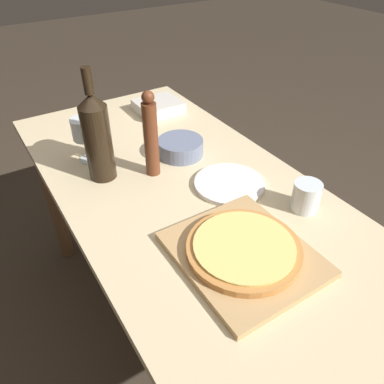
{
  "coord_description": "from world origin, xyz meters",
  "views": [
    {
      "loc": [
        -0.48,
        -0.71,
        1.41
      ],
      "look_at": [
        -0.04,
        -0.01,
        0.8
      ],
      "focal_mm": 35.0,
      "sensor_mm": 36.0,
      "label": 1
    }
  ],
  "objects_px": {
    "pepper_mill": "(151,136)",
    "wine_glass": "(85,130)",
    "small_bowl": "(180,147)",
    "wine_bottle": "(97,136)",
    "pizza": "(244,248)"
  },
  "relations": [
    {
      "from": "pizza",
      "to": "small_bowl",
      "type": "bearing_deg",
      "value": 76.62
    },
    {
      "from": "pepper_mill",
      "to": "wine_glass",
      "type": "relative_size",
      "value": 1.83
    },
    {
      "from": "pizza",
      "to": "pepper_mill",
      "type": "distance_m",
      "value": 0.46
    },
    {
      "from": "wine_glass",
      "to": "small_bowl",
      "type": "bearing_deg",
      "value": -26.26
    },
    {
      "from": "wine_bottle",
      "to": "small_bowl",
      "type": "distance_m",
      "value": 0.3
    },
    {
      "from": "pizza",
      "to": "pepper_mill",
      "type": "relative_size",
      "value": 1.01
    },
    {
      "from": "small_bowl",
      "to": "wine_bottle",
      "type": "bearing_deg",
      "value": 176.47
    },
    {
      "from": "wine_bottle",
      "to": "pepper_mill",
      "type": "relative_size",
      "value": 1.26
    },
    {
      "from": "wine_glass",
      "to": "small_bowl",
      "type": "distance_m",
      "value": 0.32
    },
    {
      "from": "small_bowl",
      "to": "pizza",
      "type": "bearing_deg",
      "value": -103.38
    },
    {
      "from": "small_bowl",
      "to": "pepper_mill",
      "type": "bearing_deg",
      "value": -158.88
    },
    {
      "from": "wine_bottle",
      "to": "wine_glass",
      "type": "height_order",
      "value": "wine_bottle"
    },
    {
      "from": "pepper_mill",
      "to": "small_bowl",
      "type": "distance_m",
      "value": 0.18
    },
    {
      "from": "wine_bottle",
      "to": "pizza",
      "type": "bearing_deg",
      "value": -72.9
    },
    {
      "from": "wine_bottle",
      "to": "pepper_mill",
      "type": "height_order",
      "value": "wine_bottle"
    }
  ]
}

